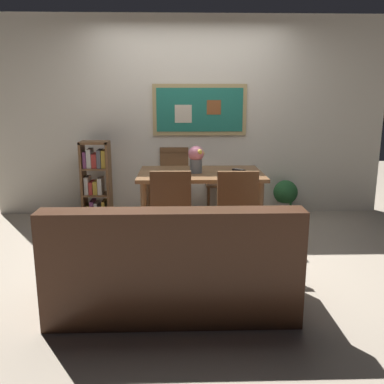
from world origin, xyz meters
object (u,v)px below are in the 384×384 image
bookshelf (96,182)px  tv_remote (239,170)px  dining_chair_near_left (171,208)px  flower_vase (196,158)px  dining_table (201,181)px  dining_chair_far_right (220,175)px  dining_chair_far_left (174,176)px  potted_ivy (285,196)px  dining_chair_near_right (236,208)px  leather_couch (172,269)px

bookshelf → tv_remote: (1.76, -0.55, 0.25)m
dining_chair_near_left → flower_vase: bearing=70.7°
dining_table → dining_chair_far_right: (0.31, 0.85, -0.10)m
dining_chair_far_left → potted_ivy: (1.49, -0.09, -0.26)m
dining_chair_near_right → bookshelf: size_ratio=0.89×
dining_chair_far_right → bookshelf: (-1.62, -0.23, -0.04)m
leather_couch → tv_remote: (0.75, 1.81, 0.43)m
dining_chair_far_left → dining_chair_far_right: 0.62m
dining_chair_near_left → flower_vase: size_ratio=3.00×
dining_chair_far_right → tv_remote: dining_chair_far_right is taller
dining_chair_far_right → potted_ivy: 0.92m
dining_chair_far_left → dining_chair_near_right: bearing=-69.6°
potted_ivy → dining_table: bearing=-148.9°
dining_chair_far_left → flower_vase: 0.95m
dining_chair_far_left → dining_chair_near_right: 1.75m
dining_chair_far_left → tv_remote: bearing=-44.0°
dining_table → dining_chair_near_right: size_ratio=1.54×
flower_vase → tv_remote: 0.53m
dining_chair_near_left → flower_vase: 0.90m
bookshelf → dining_chair_near_left: bearing=-55.2°
dining_chair_far_left → flower_vase: bearing=-72.8°
dining_chair_far_left → tv_remote: dining_chair_far_left is taller
dining_chair_far_left → leather_couch: dining_chair_far_left is taller
dining_chair_far_right → dining_chair_near_right: 1.68m
dining_chair_far_left → potted_ivy: 1.51m
dining_table → dining_chair_far_right: bearing=70.1°
leather_couch → potted_ivy: 2.86m
dining_chair_near_right → tv_remote: size_ratio=5.95×
dining_chair_far_right → potted_ivy: size_ratio=1.86×
dining_chair_far_right → tv_remote: 0.82m
bookshelf → potted_ivy: bearing=2.1°
potted_ivy → tv_remote: 1.08m
dining_chair_far_right → dining_chair_near_right: (-0.01, -1.68, 0.00)m
flower_vase → leather_couch: bearing=-98.2°
dining_chair_near_right → flower_vase: 0.95m
potted_ivy → flower_vase: 1.56m
dining_chair_far_left → dining_chair_far_right: same height
bookshelf → potted_ivy: bookshelf is taller
dining_chair_far_right → flower_vase: (-0.36, -0.88, 0.37)m
dining_chair_near_right → flower_vase: flower_vase is taller
leather_couch → potted_ivy: bearing=58.9°
bookshelf → leather_couch: bearing=-66.7°
potted_ivy → tv_remote: tv_remote is taller
dining_chair_far_right → tv_remote: (0.14, -0.78, 0.21)m
dining_chair_near_left → tv_remote: size_ratio=5.95×
dining_chair_far_right → potted_ivy: (0.87, -0.14, -0.26)m
flower_vase → potted_ivy: bearing=31.0°
dining_chair_far_left → dining_chair_far_right: size_ratio=1.00×
dining_chair_near_right → leather_couch: 1.11m
dining_table → dining_chair_near_right: 0.89m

